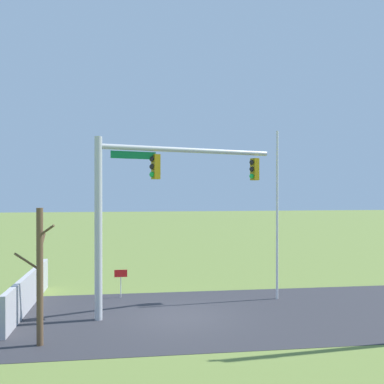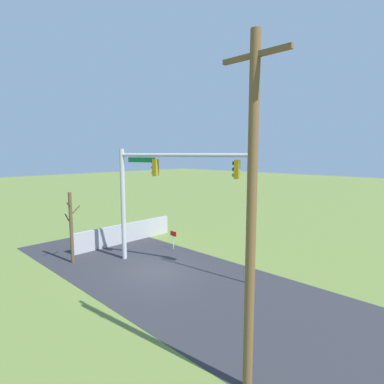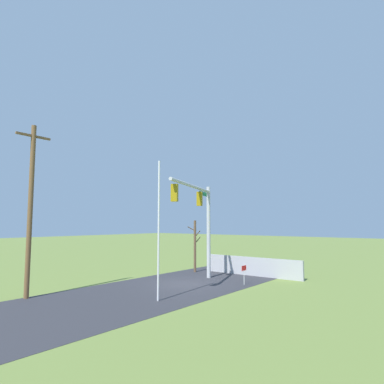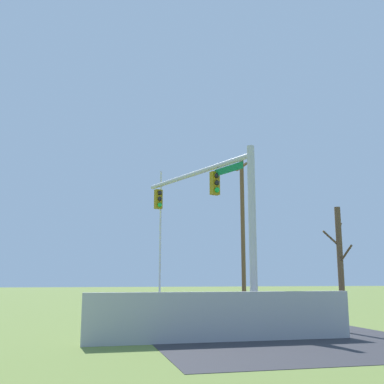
{
  "view_description": "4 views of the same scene",
  "coord_description": "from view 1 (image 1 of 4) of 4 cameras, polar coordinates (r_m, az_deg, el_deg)",
  "views": [
    {
      "loc": [
        1.96,
        17.03,
        4.77
      ],
      "look_at": [
        -0.57,
        -0.71,
        4.65
      ],
      "focal_mm": 43.01,
      "sensor_mm": 36.0,
      "label": 1
    },
    {
      "loc": [
        -12.73,
        10.41,
        6.44
      ],
      "look_at": [
        -1.37,
        -1.38,
        4.37
      ],
      "focal_mm": 29.0,
      "sensor_mm": 36.0,
      "label": 2
    },
    {
      "loc": [
        -16.91,
        -14.24,
        3.98
      ],
      "look_at": [
        -0.4,
        -1.06,
        5.97
      ],
      "focal_mm": 30.83,
      "sensor_mm": 36.0,
      "label": 3
    },
    {
      "loc": [
        18.87,
        -5.96,
        1.76
      ],
      "look_at": [
        -0.3,
        -1.42,
        5.43
      ],
      "focal_mm": 43.43,
      "sensor_mm": 36.0,
      "label": 4
    }
  ],
  "objects": [
    {
      "name": "road_surface",
      "position": [
        18.66,
        11.15,
        -14.4
      ],
      "size": [
        28.0,
        8.0,
        0.01
      ],
      "primitive_type": "cube",
      "color": "#2D2D33",
      "rests_on": "ground_plane"
    },
    {
      "name": "flagpole",
      "position": [
        20.22,
        10.52,
        -2.82
      ],
      "size": [
        0.1,
        0.1,
        7.27
      ],
      "primitive_type": "cylinder",
      "color": "silver",
      "rests_on": "ground_plane"
    },
    {
      "name": "bare_tree",
      "position": [
        14.91,
        -18.37,
        -9.72
      ],
      "size": [
        1.27,
        1.02,
        4.19
      ],
      "color": "brown",
      "rests_on": "ground_plane"
    },
    {
      "name": "sidewalk_corner",
      "position": [
        17.74,
        -14.86,
        -15.2
      ],
      "size": [
        6.0,
        6.0,
        0.01
      ],
      "primitive_type": "cube",
      "color": "#B7B5AD",
      "rests_on": "ground_plane"
    },
    {
      "name": "retaining_fence",
      "position": [
        19.82,
        -19.61,
        -11.5
      ],
      "size": [
        0.2,
        7.85,
        1.39
      ],
      "primitive_type": "cube",
      "color": "#A8A8AD",
      "rests_on": "ground_plane"
    },
    {
      "name": "open_sign",
      "position": [
        20.7,
        -8.82,
        -10.36
      ],
      "size": [
        0.56,
        0.04,
        1.22
      ],
      "color": "silver",
      "rests_on": "ground_plane"
    },
    {
      "name": "ground_plane",
      "position": [
        17.8,
        -1.55,
        -15.15
      ],
      "size": [
        160.0,
        160.0,
        0.0
      ],
      "primitive_type": "plane",
      "color": "olive"
    },
    {
      "name": "signal_mast",
      "position": [
        17.72,
        -5.1,
        0.2
      ],
      "size": [
        7.28,
        2.88,
        6.67
      ],
      "color": "#B2B5BA",
      "rests_on": "ground_plane"
    }
  ]
}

